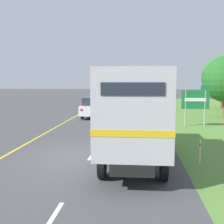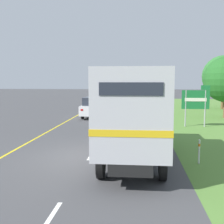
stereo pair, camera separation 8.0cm
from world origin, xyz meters
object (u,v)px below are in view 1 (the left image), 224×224
object	(u,v)px
lead_car_white	(93,107)
highway_sign	(196,101)
roadside_tree_mid	(223,76)
delineator_post	(200,151)
horse_trailer_truck	(134,111)

from	to	relation	value
lead_car_white	highway_sign	distance (m)	9.11
roadside_tree_mid	delineator_post	bearing A→B (deg)	-107.86
horse_trailer_truck	roadside_tree_mid	world-z (taller)	roadside_tree_mid
horse_trailer_truck	roadside_tree_mid	xyz separation A→B (m)	(9.73, 21.91, 1.74)
highway_sign	delineator_post	size ratio (longest dim) A/B	3.05
horse_trailer_truck	lead_car_white	bearing A→B (deg)	105.98
horse_trailer_truck	lead_car_white	world-z (taller)	horse_trailer_truck
roadside_tree_mid	delineator_post	xyz separation A→B (m)	(-7.18, -22.27, -3.23)
highway_sign	delineator_post	world-z (taller)	highway_sign
lead_car_white	horse_trailer_truck	bearing A→B (deg)	-74.02
horse_trailer_truck	delineator_post	distance (m)	2.98
highway_sign	roadside_tree_mid	distance (m)	14.36
horse_trailer_truck	delineator_post	bearing A→B (deg)	-8.02
highway_sign	roadside_tree_mid	xyz separation A→B (m)	(5.54, 13.11, 1.91)
roadside_tree_mid	delineator_post	world-z (taller)	roadside_tree_mid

